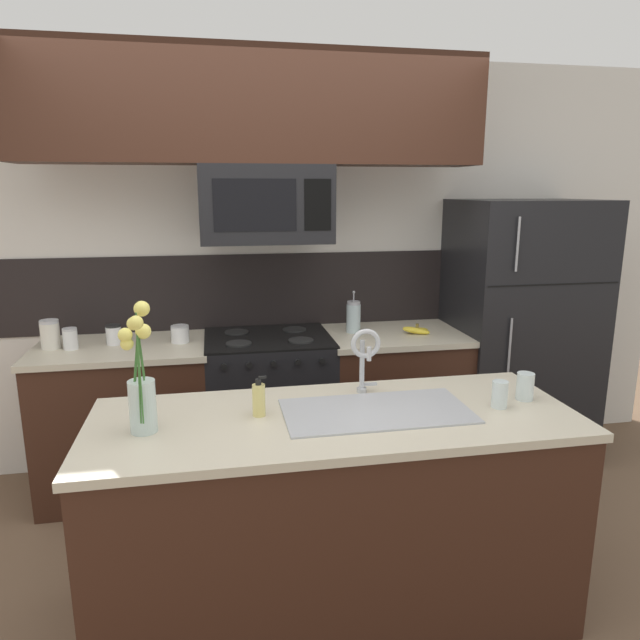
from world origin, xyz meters
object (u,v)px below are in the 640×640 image
at_px(sink_faucet, 365,352).
at_px(stove_range, 269,408).
at_px(french_press, 353,317).
at_px(drinking_glass, 500,394).
at_px(banana_bunch, 417,330).
at_px(microwave, 265,204).
at_px(storage_jar_medium, 70,339).
at_px(storage_jar_short, 114,335).
at_px(storage_jar_tall, 50,334).
at_px(refrigerator, 518,332).
at_px(dish_soap_bottle, 259,399).
at_px(flower_vase, 141,389).
at_px(storage_jar_squat, 180,334).
at_px(spare_glass, 525,386).

bearing_deg(sink_faucet, stove_range, 106.90).
xyz_separation_m(french_press, drinking_glass, (0.29, -1.36, -0.04)).
distance_m(banana_bunch, sink_faucet, 1.18).
distance_m(microwave, banana_bunch, 1.21).
bearing_deg(storage_jar_medium, storage_jar_short, 15.29).
bearing_deg(storage_jar_medium, banana_bunch, -1.00).
bearing_deg(storage_jar_tall, stove_range, -0.45).
xyz_separation_m(refrigerator, storage_jar_medium, (-2.79, -0.04, 0.10)).
distance_m(microwave, dish_soap_bottle, 1.40).
height_order(storage_jar_tall, flower_vase, flower_vase).
bearing_deg(drinking_glass, stove_range, 122.82).
xyz_separation_m(storage_jar_squat, banana_bunch, (1.45, -0.07, -0.03)).
bearing_deg(dish_soap_bottle, stove_range, 82.67).
bearing_deg(refrigerator, sink_faucet, -141.44).
height_order(stove_range, storage_jar_squat, storage_jar_squat).
bearing_deg(banana_bunch, microwave, 177.60).
bearing_deg(spare_glass, banana_bunch, 92.79).
distance_m(dish_soap_bottle, spare_glass, 1.14).
distance_m(microwave, french_press, 0.90).
height_order(stove_range, storage_jar_short, storage_jar_short).
relative_size(storage_jar_squat, dish_soap_bottle, 0.64).
height_order(microwave, spare_glass, microwave).
bearing_deg(french_press, storage_jar_squat, -177.44).
distance_m(stove_range, microwave, 1.25).
xyz_separation_m(storage_jar_squat, dish_soap_bottle, (0.36, -1.21, 0.02)).
relative_size(storage_jar_short, french_press, 0.44).
bearing_deg(storage_jar_squat, storage_jar_short, 176.18).
xyz_separation_m(storage_jar_tall, french_press, (1.78, 0.05, 0.02)).
distance_m(dish_soap_bottle, flower_vase, 0.45).
xyz_separation_m(storage_jar_medium, storage_jar_short, (0.22, 0.06, -0.00)).
distance_m(storage_jar_medium, storage_jar_short, 0.23).
xyz_separation_m(banana_bunch, dish_soap_bottle, (-1.08, -1.14, 0.05)).
bearing_deg(stove_range, spare_glass, -51.31).
bearing_deg(drinking_glass, dish_soap_bottle, 174.32).
distance_m(sink_faucet, drinking_glass, 0.59).
distance_m(storage_jar_short, spare_glass, 2.27).
bearing_deg(drinking_glass, storage_jar_squat, 135.99).
height_order(dish_soap_bottle, drinking_glass, dish_soap_bottle).
relative_size(storage_jar_short, drinking_glass, 1.03).
bearing_deg(storage_jar_tall, banana_bunch, -1.84).
distance_m(refrigerator, sink_faucet, 1.74).
xyz_separation_m(storage_jar_short, banana_bunch, (1.83, -0.10, -0.04)).
xyz_separation_m(storage_jar_medium, flower_vase, (0.53, -1.25, 0.11)).
bearing_deg(microwave, banana_bunch, -2.40).
relative_size(dish_soap_bottle, spare_glass, 1.39).
bearing_deg(stove_range, refrigerator, 0.69).
bearing_deg(drinking_glass, storage_jar_medium, 146.98).
bearing_deg(dish_soap_bottle, french_press, 60.78).
height_order(refrigerator, flower_vase, refrigerator).
distance_m(storage_jar_tall, sink_faucet, 1.89).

